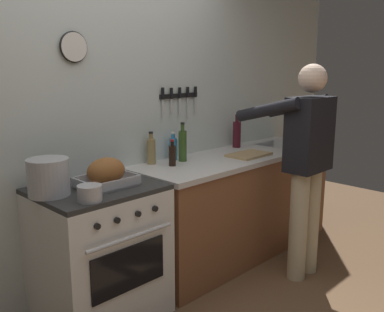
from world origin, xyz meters
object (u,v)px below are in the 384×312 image
at_px(stock_pot, 48,177).
at_px(bottle_olive_oil, 183,145).
at_px(stove, 100,253).
at_px(bottle_dish_soap, 173,148).
at_px(cutting_board, 249,155).
at_px(roasting_pan, 106,173).
at_px(bottle_wine_red, 237,134).
at_px(person_cook, 306,158).
at_px(bottle_vinegar, 151,151).
at_px(saucepan, 90,193).
at_px(bottle_soy_sauce, 172,155).

relative_size(stock_pot, bottle_olive_oil, 0.78).
relative_size(stove, bottle_dish_soap, 4.00).
bearing_deg(cutting_board, stock_pot, 174.97).
distance_m(roasting_pan, bottle_wine_red, 1.62).
bearing_deg(roasting_pan, bottle_olive_oil, 12.32).
xyz_separation_m(person_cook, bottle_vinegar, (-0.81, 0.87, 0.05)).
height_order(stove, bottle_dish_soap, bottle_dish_soap).
bearing_deg(saucepan, roasting_pan, 37.56).
height_order(stove, bottle_soy_sauce, bottle_soy_sauce).
distance_m(stove, bottle_dish_soap, 1.06).
distance_m(person_cook, bottle_wine_red, 0.85).
bearing_deg(roasting_pan, stock_pot, 166.20).
relative_size(roasting_pan, bottle_soy_sauce, 1.74).
xyz_separation_m(person_cook, cutting_board, (-0.04, 0.51, -0.04)).
bearing_deg(person_cook, bottle_soy_sauce, 41.29).
distance_m(stove, cutting_board, 1.50).
bearing_deg(person_cook, stove, 61.84).
bearing_deg(bottle_wine_red, bottle_olive_oil, -175.36).
height_order(cutting_board, bottle_vinegar, bottle_vinegar).
height_order(person_cook, bottle_soy_sauce, person_cook).
bearing_deg(stock_pot, saucepan, -67.89).
height_order(stock_pot, bottle_dish_soap, bottle_dish_soap).
distance_m(saucepan, bottle_olive_oil, 1.15).
xyz_separation_m(saucepan, cutting_board, (1.61, 0.11, -0.04)).
xyz_separation_m(stove, bottle_dish_soap, (0.88, 0.23, 0.54)).
height_order(person_cook, bottle_olive_oil, person_cook).
distance_m(person_cook, saucepan, 1.70).
height_order(bottle_vinegar, bottle_soy_sauce, bottle_vinegar).
distance_m(roasting_pan, stock_pot, 0.35).
relative_size(stock_pot, bottle_wine_red, 0.80).
height_order(roasting_pan, bottle_olive_oil, bottle_olive_oil).
xyz_separation_m(person_cook, bottle_wine_red, (0.19, 0.83, 0.08)).
bearing_deg(cutting_board, bottle_wine_red, 54.52).
height_order(saucepan, bottle_wine_red, bottle_wine_red).
bearing_deg(roasting_pan, bottle_dish_soap, 18.39).
height_order(bottle_olive_oil, bottle_soy_sauce, bottle_olive_oil).
relative_size(saucepan, bottle_dish_soap, 0.62).
bearing_deg(person_cook, cutting_board, -0.92).
xyz_separation_m(person_cook, stock_pot, (-1.76, 0.66, 0.06)).
height_order(stove, cutting_board, cutting_board).
bearing_deg(stock_pot, bottle_olive_oil, 4.85).
bearing_deg(bottle_soy_sauce, bottle_vinegar, 113.12).
xyz_separation_m(stove, cutting_board, (1.43, -0.11, 0.46)).
relative_size(stove, bottle_vinegar, 3.58).
relative_size(cutting_board, bottle_vinegar, 1.43).
height_order(person_cook, bottle_dish_soap, person_cook).
bearing_deg(bottle_vinegar, cutting_board, -24.67).
relative_size(roasting_pan, cutting_board, 0.98).
distance_m(bottle_dish_soap, bottle_soy_sauce, 0.21).
distance_m(cutting_board, bottle_olive_oil, 0.60).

